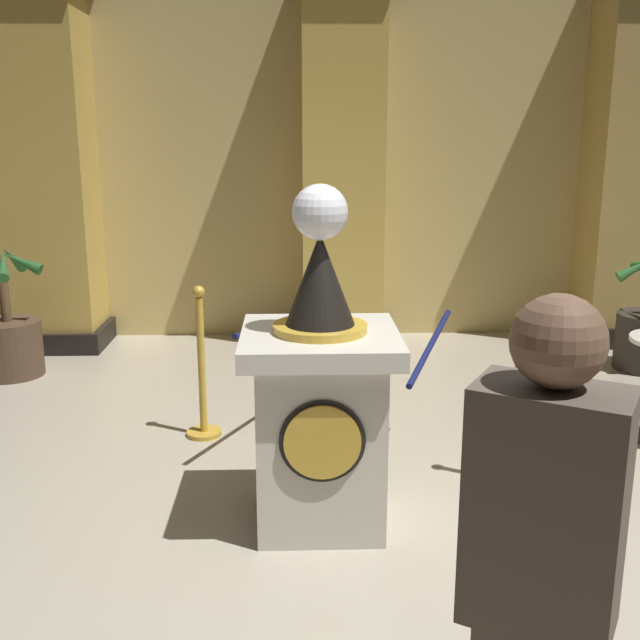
{
  "coord_description": "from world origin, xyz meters",
  "views": [
    {
      "loc": [
        -0.45,
        -3.29,
        2.0
      ],
      "look_at": [
        -0.33,
        0.37,
        1.1
      ],
      "focal_mm": 42.27,
      "sensor_mm": 36.0,
      "label": 1
    }
  ],
  "objects": [
    {
      "name": "ground_plane",
      "position": [
        0.0,
        0.0,
        0.0
      ],
      "size": [
        10.17,
        10.17,
        0.0
      ],
      "primitive_type": "plane",
      "color": "#B2A893"
    },
    {
      "name": "back_wall",
      "position": [
        0.0,
        4.32,
        1.79
      ],
      "size": [
        10.17,
        0.16,
        3.58
      ],
      "primitive_type": "cube",
      "color": "tan",
      "rests_on": "ground_plane"
    },
    {
      "name": "pedestal_clock",
      "position": [
        -0.33,
        0.37,
        0.68
      ],
      "size": [
        0.8,
        0.8,
        1.78
      ],
      "color": "beige",
      "rests_on": "ground_plane"
    },
    {
      "name": "stanchion_near",
      "position": [
        0.82,
        0.77,
        0.36
      ],
      "size": [
        0.24,
        0.24,
        1.04
      ],
      "color": "gold",
      "rests_on": "ground_plane"
    },
    {
      "name": "stanchion_far",
      "position": [
        -1.08,
        1.56,
        0.37
      ],
      "size": [
        0.24,
        0.24,
        1.04
      ],
      "color": "gold",
      "rests_on": "ground_plane"
    },
    {
      "name": "velvet_rope",
      "position": [
        -0.13,
        1.16,
        0.79
      ],
      "size": [
        1.38,
        1.37,
        0.22
      ],
      "color": "#141947"
    },
    {
      "name": "column_left",
      "position": [
        -2.74,
        3.96,
        1.71
      ],
      "size": [
        0.93,
        0.93,
        3.44
      ],
      "color": "black",
      "rests_on": "ground_plane"
    },
    {
      "name": "column_right",
      "position": [
        2.74,
        3.96,
        1.71
      ],
      "size": [
        0.87,
        0.87,
        3.44
      ],
      "color": "black",
      "rests_on": "ground_plane"
    },
    {
      "name": "column_centre_rear",
      "position": [
        0.0,
        3.96,
        1.71
      ],
      "size": [
        0.9,
        0.9,
        3.44
      ],
      "color": "black",
      "rests_on": "ground_plane"
    },
    {
      "name": "potted_palm_left",
      "position": [
        -2.88,
        2.95,
        0.33
      ],
      "size": [
        0.66,
        0.66,
        1.14
      ],
      "color": "#4C3828",
      "rests_on": "ground_plane"
    },
    {
      "name": "bystander_guest",
      "position": [
        0.15,
        -1.66,
        0.88
      ],
      "size": [
        0.42,
        0.37,
        1.65
      ],
      "color": "brown",
      "rests_on": "ground_plane"
    }
  ]
}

